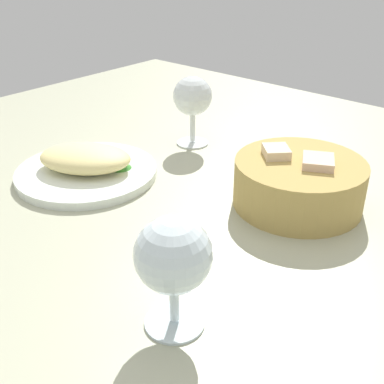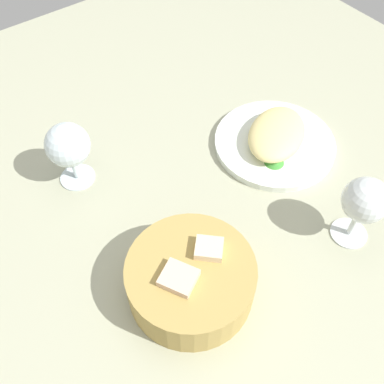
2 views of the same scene
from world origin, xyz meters
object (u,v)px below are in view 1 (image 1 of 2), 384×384
(plate, at_px, (87,172))
(wine_glass_near, at_px, (173,259))
(bread_basket, at_px, (299,183))
(wine_glass_far, at_px, (193,99))

(plate, relative_size, wine_glass_near, 1.85)
(bread_basket, bearing_deg, wine_glass_near, -83.88)
(plate, height_order, wine_glass_far, wine_glass_far)
(wine_glass_near, distance_m, wine_glass_far, 0.50)
(wine_glass_near, xyz_separation_m, wine_glass_far, (-0.31, 0.39, 0.01))
(bread_basket, distance_m, wine_glass_near, 0.31)
(plate, xyz_separation_m, wine_glass_far, (0.04, 0.23, 0.08))
(plate, distance_m, bread_basket, 0.35)
(wine_glass_far, bearing_deg, bread_basket, -15.63)
(bread_basket, distance_m, wine_glass_far, 0.29)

